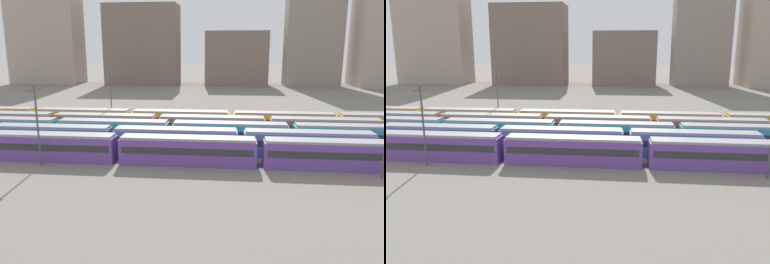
{
  "view_description": "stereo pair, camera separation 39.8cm",
  "coord_description": "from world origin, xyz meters",
  "views": [
    {
      "loc": [
        34.6,
        -47.38,
        15.16
      ],
      "look_at": [
        28.45,
        10.4,
        2.04
      ],
      "focal_mm": 34.93,
      "sensor_mm": 36.0,
      "label": 1
    },
    {
      "loc": [
        35.0,
        -47.34,
        15.16
      ],
      "look_at": [
        28.45,
        10.4,
        2.04
      ],
      "focal_mm": 34.93,
      "sensor_mm": 36.0,
      "label": 2
    }
  ],
  "objects": [
    {
      "name": "ground_plane",
      "position": [
        0.0,
        10.4,
        0.0
      ],
      "size": [
        600.0,
        600.0,
        0.0
      ],
      "primitive_type": "plane",
      "color": "slate"
    },
    {
      "name": "train_track_0",
      "position": [
        38.43,
        0.0,
        1.9
      ],
      "size": [
        112.5,
        3.06,
        3.75
      ],
      "color": "#6B429E",
      "rests_on": "ground_plane"
    },
    {
      "name": "train_track_1",
      "position": [
        17.13,
        5.2,
        1.9
      ],
      "size": [
        74.7,
        3.06,
        3.75
      ],
      "color": "#4C70BC",
      "rests_on": "ground_plane"
    },
    {
      "name": "train_track_2",
      "position": [
        34.46,
        10.4,
        1.9
      ],
      "size": [
        93.6,
        3.06,
        3.75
      ],
      "color": "teal",
      "rests_on": "ground_plane"
    },
    {
      "name": "train_track_3",
      "position": [
        31.33,
        15.6,
        1.9
      ],
      "size": [
        93.6,
        3.06,
        3.75
      ],
      "color": "#BC4C38",
      "rests_on": "ground_plane"
    },
    {
      "name": "train_track_4",
      "position": [
        34.66,
        20.8,
        1.9
      ],
      "size": [
        112.5,
        3.06,
        3.75
      ],
      "color": "yellow",
      "rests_on": "ground_plane"
    },
    {
      "name": "catenary_pole_0",
      "position": [
        9.9,
        -2.85,
        5.88
      ],
      "size": [
        0.24,
        3.2,
        10.64
      ],
      "color": "#4C4C51",
      "rests_on": "ground_plane"
    },
    {
      "name": "catenary_pole_1",
      "position": [
        11.04,
        23.54,
        5.92
      ],
      "size": [
        0.24,
        3.2,
        10.72
      ],
      "color": "#4C4C51",
      "rests_on": "ground_plane"
    },
    {
      "name": "distant_building_0",
      "position": [
        -45.38,
        110.57,
        23.45
      ],
      "size": [
        29.24,
        13.91,
        46.89
      ],
      "primitive_type": "cube",
      "color": "#A89989",
      "rests_on": "ground_plane"
    },
    {
      "name": "distant_building_1",
      "position": [
        -2.89,
        110.57,
        16.32
      ],
      "size": [
        29.77,
        16.29,
        32.64
      ],
      "primitive_type": "cube",
      "color": "#7A665B",
      "rests_on": "ground_plane"
    },
    {
      "name": "distant_building_2",
      "position": [
        36.28,
        110.57,
        10.88
      ],
      "size": [
        25.05,
        16.64,
        21.77
      ],
      "primitive_type": "cube",
      "color": "#7A665B",
      "rests_on": "ground_plane"
    },
    {
      "name": "distant_building_3",
      "position": [
        66.47,
        110.57,
        22.77
      ],
      "size": [
        21.46,
        12.21,
        45.54
      ],
      "primitive_type": "cube",
      "color": "gray",
      "rests_on": "ground_plane"
    },
    {
      "name": "distant_building_4",
      "position": [
        92.06,
        110.57,
        19.02
      ],
      "size": [
        17.8,
        20.19,
        38.03
      ],
      "primitive_type": "cube",
      "color": "#A89989",
      "rests_on": "ground_plane"
    }
  ]
}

